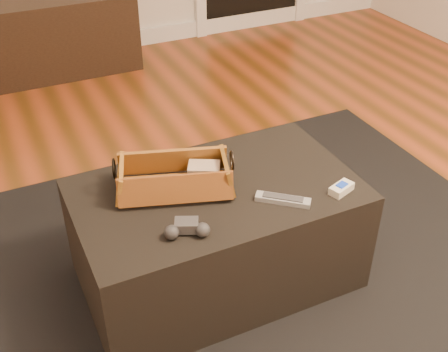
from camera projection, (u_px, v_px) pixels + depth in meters
name	position (u px, v px, depth m)	size (l,w,h in m)	color
floor	(280.00, 303.00, 2.11)	(5.00, 5.50, 0.01)	brown
baseboard	(94.00, 45.00, 4.12)	(5.00, 0.04, 0.12)	white
media_cabinet	(36.00, 38.00, 3.70)	(1.29, 0.45, 0.51)	black
area_rug	(223.00, 285.00, 2.18)	(2.60, 2.00, 0.01)	black
ottoman	(217.00, 234.00, 2.09)	(1.00, 0.60, 0.42)	black
tv_remote	(169.00, 187.00, 1.94)	(0.21, 0.05, 0.02)	black
cloth_bundle	(204.00, 172.00, 1.98)	(0.11, 0.08, 0.06)	tan
wicker_basket	(174.00, 178.00, 1.94)	(0.44, 0.32, 0.14)	#A66525
game_controller	(187.00, 229.00, 1.75)	(0.15, 0.11, 0.05)	#323235
silver_remote	(283.00, 199.00, 1.90)	(0.17, 0.15, 0.02)	#9A9DA1
cream_gadget	(341.00, 188.00, 1.95)	(0.10, 0.07, 0.03)	beige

